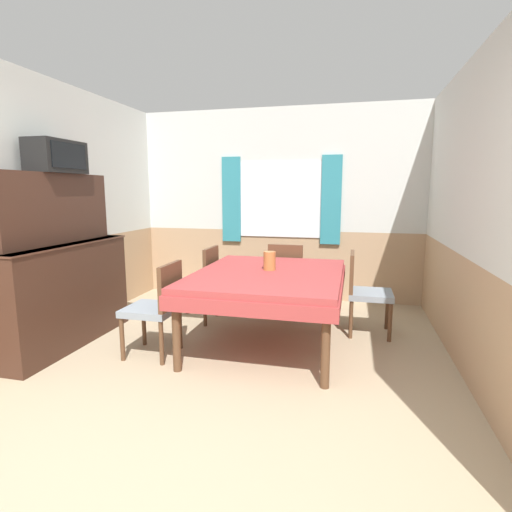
{
  "coord_description": "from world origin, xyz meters",
  "views": [
    {
      "loc": [
        1.03,
        -1.68,
        1.49
      ],
      "look_at": [
        0.12,
        2.01,
        0.87
      ],
      "focal_mm": 28.0,
      "sensor_mm": 36.0,
      "label": 1
    }
  ],
  "objects_px": {
    "chair_right_far": "(364,290)",
    "sideboard": "(60,273)",
    "chair_left_far": "(200,280)",
    "chair_head_window": "(287,274)",
    "vase": "(270,261)",
    "chair_left_near": "(157,305)",
    "dining_table": "(268,282)",
    "tv": "(56,157)"
  },
  "relations": [
    {
      "from": "chair_right_far",
      "to": "chair_head_window",
      "type": "relative_size",
      "value": 1.0
    },
    {
      "from": "chair_right_far",
      "to": "vase",
      "type": "distance_m",
      "value": 1.07
    },
    {
      "from": "sideboard",
      "to": "vase",
      "type": "distance_m",
      "value": 2.03
    },
    {
      "from": "sideboard",
      "to": "vase",
      "type": "xyz_separation_m",
      "value": [
        1.94,
        0.58,
        0.11
      ]
    },
    {
      "from": "chair_head_window",
      "to": "sideboard",
      "type": "height_order",
      "value": "sideboard"
    },
    {
      "from": "dining_table",
      "to": "sideboard",
      "type": "bearing_deg",
      "value": -165.99
    },
    {
      "from": "chair_head_window",
      "to": "tv",
      "type": "relative_size",
      "value": 1.55
    },
    {
      "from": "chair_right_far",
      "to": "sideboard",
      "type": "xyz_separation_m",
      "value": [
        -2.87,
        -1.01,
        0.23
      ]
    },
    {
      "from": "tv",
      "to": "vase",
      "type": "bearing_deg",
      "value": 14.44
    },
    {
      "from": "chair_right_far",
      "to": "tv",
      "type": "xyz_separation_m",
      "value": [
        -2.87,
        -0.93,
        1.34
      ]
    },
    {
      "from": "sideboard",
      "to": "tv",
      "type": "height_order",
      "value": "tv"
    },
    {
      "from": "chair_left_near",
      "to": "chair_right_far",
      "type": "relative_size",
      "value": 1.0
    },
    {
      "from": "chair_head_window",
      "to": "sideboard",
      "type": "bearing_deg",
      "value": -141.07
    },
    {
      "from": "vase",
      "to": "chair_head_window",
      "type": "bearing_deg",
      "value": 89.38
    },
    {
      "from": "chair_left_far",
      "to": "vase",
      "type": "height_order",
      "value": "vase"
    },
    {
      "from": "chair_left_near",
      "to": "vase",
      "type": "xyz_separation_m",
      "value": [
        0.9,
        0.62,
        0.34
      ]
    },
    {
      "from": "chair_left_far",
      "to": "chair_left_near",
      "type": "bearing_deg",
      "value": -180.0
    },
    {
      "from": "chair_left_far",
      "to": "sideboard",
      "type": "bearing_deg",
      "value": 134.11
    },
    {
      "from": "chair_right_far",
      "to": "vase",
      "type": "relative_size",
      "value": 4.7
    },
    {
      "from": "chair_left_near",
      "to": "vase",
      "type": "bearing_deg",
      "value": -55.73
    },
    {
      "from": "chair_head_window",
      "to": "tv",
      "type": "distance_m",
      "value": 2.8
    },
    {
      "from": "chair_head_window",
      "to": "sideboard",
      "type": "distance_m",
      "value": 2.53
    },
    {
      "from": "sideboard",
      "to": "chair_left_far",
      "type": "bearing_deg",
      "value": 44.11
    },
    {
      "from": "chair_right_far",
      "to": "sideboard",
      "type": "height_order",
      "value": "sideboard"
    },
    {
      "from": "chair_left_near",
      "to": "vase",
      "type": "height_order",
      "value": "vase"
    },
    {
      "from": "dining_table",
      "to": "chair_right_far",
      "type": "relative_size",
      "value": 2.05
    },
    {
      "from": "chair_right_far",
      "to": "chair_left_near",
      "type": "bearing_deg",
      "value": -60.38
    },
    {
      "from": "dining_table",
      "to": "chair_head_window",
      "type": "height_order",
      "value": "chair_head_window"
    },
    {
      "from": "vase",
      "to": "tv",
      "type": "bearing_deg",
      "value": -165.56
    },
    {
      "from": "dining_table",
      "to": "chair_head_window",
      "type": "xyz_separation_m",
      "value": [
        0.0,
        1.09,
        -0.15
      ]
    },
    {
      "from": "tv",
      "to": "chair_left_near",
      "type": "bearing_deg",
      "value": -6.33
    },
    {
      "from": "dining_table",
      "to": "chair_right_far",
      "type": "height_order",
      "value": "chair_right_far"
    },
    {
      "from": "chair_right_far",
      "to": "chair_left_far",
      "type": "height_order",
      "value": "same"
    },
    {
      "from": "chair_left_near",
      "to": "chair_left_far",
      "type": "bearing_deg",
      "value": 0.0
    },
    {
      "from": "chair_right_far",
      "to": "sideboard",
      "type": "relative_size",
      "value": 0.52
    },
    {
      "from": "chair_left_near",
      "to": "sideboard",
      "type": "distance_m",
      "value": 1.07
    },
    {
      "from": "chair_left_far",
      "to": "chair_head_window",
      "type": "height_order",
      "value": "same"
    },
    {
      "from": "sideboard",
      "to": "vase",
      "type": "relative_size",
      "value": 9.05
    },
    {
      "from": "dining_table",
      "to": "tv",
      "type": "bearing_deg",
      "value": -168.3
    },
    {
      "from": "chair_left_near",
      "to": "chair_right_far",
      "type": "distance_m",
      "value": 2.11
    },
    {
      "from": "chair_left_near",
      "to": "tv",
      "type": "xyz_separation_m",
      "value": [
        -1.04,
        0.12,
        1.34
      ]
    },
    {
      "from": "chair_right_far",
      "to": "dining_table",
      "type": "bearing_deg",
      "value": -60.38
    }
  ]
}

